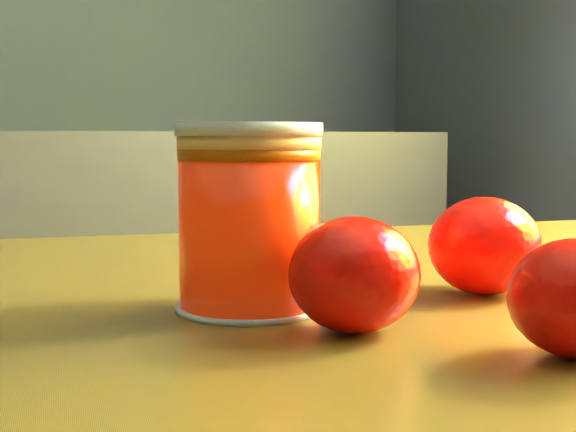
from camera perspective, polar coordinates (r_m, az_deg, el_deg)
name	(u,v)px	position (r m, az deg, el deg)	size (l,w,h in m)	color
juice_glass	(250,219)	(0.47, -2.75, -0.19)	(0.09, 0.09, 0.11)	#FA2605
orange_front	(354,275)	(0.42, 4.72, -4.17)	(0.07, 0.07, 0.06)	#FF1305
orange_back	(484,246)	(0.54, 13.78, -2.07)	(0.07, 0.07, 0.06)	#FF1305
orange_extra	(576,298)	(0.40, 19.80, -5.50)	(0.06, 0.06, 0.06)	#FF1305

